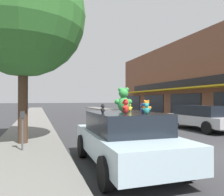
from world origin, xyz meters
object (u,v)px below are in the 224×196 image
object	(u,v)px
plush_art_car	(125,138)
teddy_bear_giant	(123,100)
teddy_bear_blue	(143,108)
teddy_bear_yellow	(129,107)
teddy_bear_red	(126,106)
parked_car_far_center	(201,116)
teddy_bear_white	(130,107)
teddy_bear_teal	(147,109)
teddy_bear_black	(103,109)
teddy_bear_orange	(147,107)
parking_meter	(22,125)
street_tree	(23,15)

from	to	relation	value
plush_art_car	teddy_bear_giant	world-z (taller)	teddy_bear_giant
teddy_bear_blue	teddy_bear_yellow	size ratio (longest dim) A/B	0.99
teddy_bear_red	parked_car_far_center	bearing A→B (deg)	165.40
teddy_bear_red	teddy_bear_white	size ratio (longest dim) A/B	1.67
teddy_bear_white	teddy_bear_teal	bearing A→B (deg)	16.58
teddy_bear_giant	teddy_bear_black	world-z (taller)	teddy_bear_giant
teddy_bear_orange	parked_car_far_center	size ratio (longest dim) A/B	0.07
teddy_bear_black	parking_meter	distance (m)	3.12
teddy_bear_yellow	teddy_bear_red	bearing A→B (deg)	63.02
teddy_bear_giant	teddy_bear_black	distance (m)	0.81
teddy_bear_blue	teddy_bear_white	xyz separation A→B (m)	(0.29, 1.48, -0.02)
parked_car_far_center	parking_meter	world-z (taller)	parked_car_far_center
teddy_bear_red	teddy_bear_teal	bearing A→B (deg)	82.63
teddy_bear_blue	teddy_bear_black	bearing A→B (deg)	-69.28
teddy_bear_yellow	parking_meter	bearing A→B (deg)	-28.03
parking_meter	teddy_bear_giant	bearing A→B (deg)	-34.91
teddy_bear_red	parked_car_far_center	distance (m)	9.15
teddy_bear_white	teddy_bear_yellow	bearing A→B (deg)	3.78
teddy_bear_red	teddy_bear_yellow	distance (m)	0.97
teddy_bear_red	parking_meter	xyz separation A→B (m)	(-2.55, 2.62, -0.67)
teddy_bear_giant	teddy_bear_white	bearing A→B (deg)	-112.42
parked_car_far_center	teddy_bear_giant	bearing A→B (deg)	-145.01
plush_art_car	teddy_bear_red	size ratio (longest dim) A/B	11.98
teddy_bear_red	teddy_bear_teal	size ratio (longest dim) A/B	1.36
teddy_bear_blue	street_tree	distance (m)	6.09
teddy_bear_blue	teddy_bear_red	distance (m)	0.49
teddy_bear_black	teddy_bear_orange	xyz separation A→B (m)	(1.02, -0.48, 0.05)
teddy_bear_black	teddy_bear_orange	distance (m)	1.12
teddy_bear_red	parking_meter	size ratio (longest dim) A/B	0.29
teddy_bear_giant	teddy_bear_white	world-z (taller)	teddy_bear_giant
teddy_bear_giant	plush_art_car	bearing A→B (deg)	87.88
teddy_bear_orange	parking_meter	size ratio (longest dim) A/B	0.27
teddy_bear_teal	teddy_bear_white	bearing A→B (deg)	-77.65
teddy_bear_red	plush_art_car	bearing A→B (deg)	-163.05
teddy_bear_yellow	teddy_bear_orange	xyz separation A→B (m)	(0.06, -0.95, 0.04)
teddy_bear_orange	parking_meter	distance (m)	4.17
plush_art_car	teddy_bear_teal	xyz separation A→B (m)	(0.23, -0.79, 0.81)
teddy_bear_black	parking_meter	size ratio (longest dim) A/B	0.19
teddy_bear_white	teddy_bear_orange	distance (m)	1.64
parked_car_far_center	plush_art_car	bearing A→B (deg)	-143.77
teddy_bear_red	teddy_bear_orange	size ratio (longest dim) A/B	1.08
teddy_bear_white	teddy_bear_teal	xyz separation A→B (m)	(-0.39, -1.89, 0.02)
teddy_bear_yellow	parked_car_far_center	xyz separation A→B (m)	(6.74, 4.74, -0.77)
teddy_bear_orange	parking_meter	xyz separation A→B (m)	(-3.08, 2.74, -0.66)
teddy_bear_giant	teddy_bear_red	xyz separation A→B (m)	(-0.22, -0.68, -0.16)
teddy_bear_red	street_tree	xyz separation A→B (m)	(-2.61, 3.94, 3.43)
teddy_bear_blue	parking_meter	world-z (taller)	teddy_bear_blue
teddy_bear_giant	parked_car_far_center	xyz separation A→B (m)	(6.99, 4.89, -0.98)
teddy_bear_red	teddy_bear_black	bearing A→B (deg)	-88.78
teddy_bear_blue	teddy_bear_teal	size ratio (longest dim) A/B	0.95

